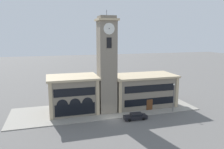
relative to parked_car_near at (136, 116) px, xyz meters
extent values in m
plane|color=#605E5B|center=(-4.44, 1.38, -0.71)|extent=(300.00, 300.00, 0.00)
cube|color=gray|center=(-4.44, 7.72, -0.64)|extent=(42.39, 12.69, 0.15)
cube|color=gray|center=(-4.44, 6.23, 9.40)|extent=(3.76, 3.76, 20.23)
cube|color=tan|center=(-4.44, 6.23, 19.74)|extent=(4.46, 4.46, 0.45)
cube|color=gray|center=(-4.44, 6.23, 20.27)|extent=(3.45, 3.45, 0.60)
cylinder|color=#4C4C51|center=(-4.44, 6.23, 21.17)|extent=(0.10, 0.10, 1.20)
cylinder|color=silver|center=(-4.44, 4.30, 17.84)|extent=(2.35, 0.10, 2.35)
cylinder|color=black|center=(-4.44, 4.23, 17.84)|extent=(0.19, 0.04, 0.19)
cylinder|color=silver|center=(-2.51, 6.23, 17.84)|extent=(0.10, 2.35, 2.35)
cylinder|color=black|center=(-2.44, 6.23, 17.84)|extent=(0.04, 0.19, 0.19)
cube|color=black|center=(-4.44, 4.31, 14.97)|extent=(1.05, 0.10, 2.20)
cube|color=gray|center=(-11.85, 8.21, 3.20)|extent=(10.46, 7.72, 7.83)
cube|color=tan|center=(-11.85, 8.21, 7.35)|extent=(11.16, 8.42, 0.45)
cube|color=tan|center=(-16.73, 4.29, 3.20)|extent=(0.70, 0.16, 7.83)
cube|color=tan|center=(-6.97, 4.29, 3.20)|extent=(0.70, 0.16, 7.83)
cube|color=black|center=(-11.85, 4.31, 4.93)|extent=(8.58, 0.10, 1.72)
cube|color=black|center=(-11.85, 4.31, 1.17)|extent=(8.37, 0.10, 2.51)
cylinder|color=black|center=(-14.46, 4.30, 2.42)|extent=(2.30, 0.06, 2.30)
cylinder|color=black|center=(-11.85, 4.30, 2.42)|extent=(2.30, 0.06, 2.30)
cylinder|color=black|center=(-9.23, 4.30, 2.42)|extent=(2.30, 0.06, 2.30)
cube|color=gray|center=(5.25, 8.21, 2.93)|extent=(15.02, 7.72, 7.29)
cube|color=tan|center=(5.25, 8.21, 6.80)|extent=(15.72, 8.42, 0.45)
cube|color=tan|center=(-1.91, 4.29, 2.93)|extent=(0.70, 0.16, 7.29)
cube|color=tan|center=(12.41, 4.29, 2.93)|extent=(0.70, 0.16, 7.29)
cube|color=black|center=(5.25, 4.31, 4.53)|extent=(12.32, 0.10, 1.60)
cube|color=#5B3319|center=(5.25, 4.30, 0.60)|extent=(1.50, 0.12, 2.62)
cube|color=black|center=(5.25, 4.31, 1.39)|extent=(12.32, 0.10, 1.63)
cube|color=black|center=(-0.06, 0.00, -0.18)|extent=(4.90, 2.00, 0.70)
cube|color=black|center=(0.13, -0.01, 0.41)|extent=(2.39, 1.70, 0.47)
cube|color=black|center=(0.13, -0.01, 0.41)|extent=(2.30, 1.74, 0.35)
cylinder|color=black|center=(-1.59, -0.70, -0.38)|extent=(0.67, 0.25, 0.66)
cylinder|color=black|center=(-1.52, 0.85, -0.38)|extent=(0.67, 0.25, 0.66)
cylinder|color=black|center=(1.39, -0.84, -0.38)|extent=(0.67, 0.25, 0.66)
cylinder|color=black|center=(1.47, 0.71, -0.38)|extent=(0.67, 0.25, 0.66)
cylinder|color=#4C4C51|center=(9.86, 1.75, 2.48)|extent=(0.12, 0.12, 6.09)
sphere|color=silver|center=(9.86, 1.75, 5.70)|extent=(0.36, 0.36, 0.36)
camera|label=1|loc=(-16.78, -39.76, 16.56)|focal=35.00mm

